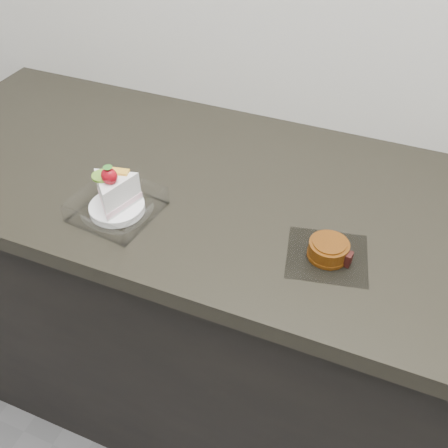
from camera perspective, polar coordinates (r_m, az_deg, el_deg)
The scene contains 3 objects.
counter at distance 1.37m, azimuth 9.25°, elevation -12.90°, with size 2.04×0.64×0.90m.
cake_tray at distance 1.02m, azimuth -12.28°, elevation 2.71°, with size 0.17×0.17×0.12m.
mooncake_wrap at distance 0.93m, azimuth 11.89°, elevation -3.03°, with size 0.17×0.17×0.04m.
Camera 1 is at (0.10, 0.89, 1.56)m, focal length 40.00 mm.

